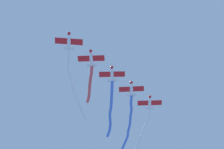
{
  "coord_description": "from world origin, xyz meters",
  "views": [
    {
      "loc": [
        1.85,
        43.1,
        5.89
      ],
      "look_at": [
        -18.29,
        -0.33,
        83.01
      ],
      "focal_mm": 49.23,
      "sensor_mm": 36.0,
      "label": 1
    }
  ],
  "objects_px": {
    "airplane_lead": "(69,41)",
    "airplane_left_wing": "(91,58)",
    "airplane_right_wing": "(112,74)",
    "airplane_trail": "(150,103)",
    "airplane_slot": "(131,89)"
  },
  "relations": [
    {
      "from": "airplane_left_wing",
      "to": "airplane_right_wing",
      "type": "height_order",
      "value": "airplane_right_wing"
    },
    {
      "from": "airplane_right_wing",
      "to": "airplane_left_wing",
      "type": "bearing_deg",
      "value": -46.18
    },
    {
      "from": "airplane_trail",
      "to": "airplane_left_wing",
      "type": "bearing_deg",
      "value": -45.53
    },
    {
      "from": "airplane_lead",
      "to": "airplane_right_wing",
      "type": "height_order",
      "value": "airplane_right_wing"
    },
    {
      "from": "airplane_lead",
      "to": "airplane_left_wing",
      "type": "xyz_separation_m",
      "value": [
        -7.68,
        -2.47,
        0.25
      ]
    },
    {
      "from": "airplane_left_wing",
      "to": "airplane_trail",
      "type": "distance_m",
      "value": 24.26
    },
    {
      "from": "airplane_lead",
      "to": "airplane_left_wing",
      "type": "distance_m",
      "value": 8.07
    },
    {
      "from": "airplane_right_wing",
      "to": "airplane_trail",
      "type": "xyz_separation_m",
      "value": [
        -15.39,
        -4.93,
        0.5
      ]
    },
    {
      "from": "airplane_left_wing",
      "to": "airplane_slot",
      "type": "xyz_separation_m",
      "value": [
        -15.39,
        -4.93,
        0.5
      ]
    },
    {
      "from": "airplane_left_wing",
      "to": "airplane_lead",
      "type": "bearing_deg",
      "value": -45.41
    },
    {
      "from": "airplane_right_wing",
      "to": "airplane_trail",
      "type": "bearing_deg",
      "value": 133.83
    },
    {
      "from": "airplane_lead",
      "to": "airplane_left_wing",
      "type": "relative_size",
      "value": 1.02
    },
    {
      "from": "airplane_trail",
      "to": "airplane_right_wing",
      "type": "bearing_deg",
      "value": -45.53
    },
    {
      "from": "airplane_left_wing",
      "to": "airplane_slot",
      "type": "height_order",
      "value": "airplane_slot"
    },
    {
      "from": "airplane_slot",
      "to": "airplane_trail",
      "type": "distance_m",
      "value": 8.09
    }
  ]
}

